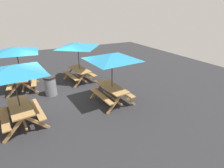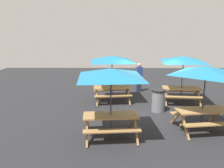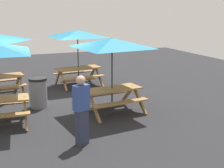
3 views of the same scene
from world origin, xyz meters
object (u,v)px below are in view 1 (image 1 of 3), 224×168
(picnic_table_0, at_px, (112,60))
(picnic_table_2, at_px, (17,53))
(trash_bin_gray, at_px, (50,86))
(picnic_table_3, at_px, (78,48))
(picnic_table_1, at_px, (12,74))

(picnic_table_0, bearing_deg, picnic_table_2, 41.57)
(picnic_table_0, distance_m, trash_bin_gray, 3.47)
(picnic_table_0, bearing_deg, picnic_table_3, 4.10)
(picnic_table_1, height_order, picnic_table_3, same)
(picnic_table_2, distance_m, trash_bin_gray, 2.35)
(picnic_table_1, distance_m, trash_bin_gray, 2.86)
(picnic_table_2, distance_m, picnic_table_3, 3.08)
(picnic_table_1, bearing_deg, picnic_table_0, -96.77)
(picnic_table_2, relative_size, trash_bin_gray, 2.87)
(picnic_table_2, bearing_deg, picnic_table_1, -177.24)
(picnic_table_0, distance_m, picnic_table_1, 3.74)
(picnic_table_0, height_order, picnic_table_1, same)
(picnic_table_3, xyz_separation_m, trash_bin_gray, (-1.16, 1.87, -1.49))
(picnic_table_2, relative_size, picnic_table_3, 1.21)
(picnic_table_3, distance_m, trash_bin_gray, 2.66)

